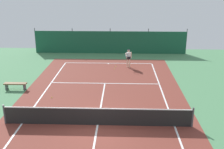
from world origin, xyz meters
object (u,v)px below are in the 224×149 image
at_px(tennis_net, 97,116).
at_px(parked_car, 85,41).
at_px(tennis_player, 128,57).
at_px(tennis_ball_near_player, 114,69).
at_px(tennis_ball_midcourt, 116,66).
at_px(tennis_ball_by_sideline, 52,97).
at_px(courtside_bench, 15,85).

relative_size(tennis_net, parked_car, 2.32).
bearing_deg(tennis_player, tennis_net, 71.64).
xyz_separation_m(tennis_ball_near_player, tennis_ball_midcourt, (0.10, 0.73, 0.00)).
distance_m(tennis_net, tennis_player, 10.84).
height_order(tennis_ball_by_sideline, courtside_bench, courtside_bench).
xyz_separation_m(tennis_ball_by_sideline, courtside_bench, (-2.95, 1.43, 0.34)).
bearing_deg(tennis_ball_midcourt, tennis_ball_by_sideline, -119.20).
xyz_separation_m(tennis_player, tennis_ball_midcourt, (-1.14, 0.16, -0.93)).
bearing_deg(tennis_ball_by_sideline, tennis_ball_midcourt, 60.80).
relative_size(tennis_ball_midcourt, courtside_bench, 0.04).
height_order(tennis_ball_by_sideline, parked_car, parked_car).
xyz_separation_m(tennis_player, parked_car, (-4.93, 7.30, -0.12)).
relative_size(parked_car, courtside_bench, 2.73).
distance_m(tennis_player, courtside_bench, 9.99).
xyz_separation_m(tennis_ball_midcourt, courtside_bench, (-7.03, -5.89, 0.34)).
bearing_deg(tennis_net, tennis_ball_midcourt, 86.19).
bearing_deg(tennis_ball_midcourt, parked_car, 117.92).
bearing_deg(tennis_ball_midcourt, courtside_bench, -140.07).
bearing_deg(parked_car, tennis_ball_near_player, 120.94).
relative_size(tennis_net, tennis_ball_midcourt, 153.33).
height_order(tennis_net, tennis_ball_near_player, tennis_net).
distance_m(tennis_ball_by_sideline, courtside_bench, 3.29).
distance_m(tennis_ball_near_player, courtside_bench, 8.64).
distance_m(tennis_player, parked_car, 8.81).
height_order(tennis_ball_midcourt, parked_car, parked_car).
height_order(tennis_net, tennis_ball_midcourt, tennis_net).
distance_m(tennis_player, tennis_ball_near_player, 1.65).
bearing_deg(tennis_player, parked_car, -64.46).
distance_m(tennis_ball_near_player, parked_car, 8.73).
bearing_deg(tennis_ball_by_sideline, tennis_net, -46.29).
bearing_deg(tennis_net, tennis_player, 80.10).
xyz_separation_m(parked_car, courtside_bench, (-3.25, -13.03, -0.46)).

